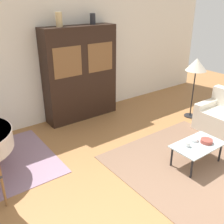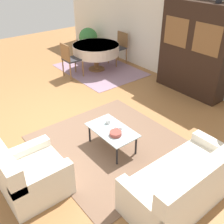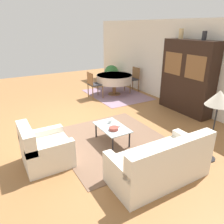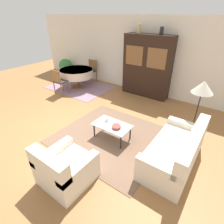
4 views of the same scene
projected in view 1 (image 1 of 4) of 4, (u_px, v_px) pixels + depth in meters
ground_plane at (161, 211)px, 3.61m from camera, size 14.00×14.00×0.00m
wall_back at (44, 64)px, 5.73m from camera, size 10.00×0.06×2.70m
area_rug at (191, 163)px, 4.64m from camera, size 2.55×2.39×0.01m
coffee_table at (197, 146)px, 4.50m from camera, size 0.91×0.54×0.39m
display_cabinet at (80, 74)px, 6.04m from camera, size 1.73×0.46×2.14m
floor_lamp at (196, 66)px, 5.97m from camera, size 0.48×0.48×1.43m
cup at (187, 144)px, 4.40m from camera, size 0.09×0.09×0.08m
bowl at (207, 141)px, 4.52m from camera, size 0.20×0.20×0.06m
bowl_small at (194, 139)px, 4.58m from camera, size 0.14×0.14×0.05m
vase_tall at (59, 19)px, 5.31m from camera, size 0.14×0.14×0.28m
vase_short at (93, 19)px, 5.77m from camera, size 0.12×0.12×0.24m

